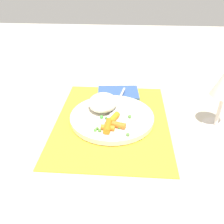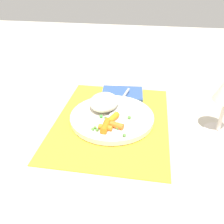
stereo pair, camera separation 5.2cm
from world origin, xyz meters
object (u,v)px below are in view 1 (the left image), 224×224
object	(u,v)px
carrot_portion	(112,124)
fork	(116,107)
rice_mound	(103,102)
napkin	(118,93)
plate	(112,117)

from	to	relation	value
carrot_portion	fork	bearing A→B (deg)	177.31
carrot_portion	fork	size ratio (longest dim) A/B	0.44
rice_mound	napkin	bearing A→B (deg)	161.97
plate	napkin	xyz separation A→B (m)	(-0.15, 0.01, -0.00)
rice_mound	napkin	xyz separation A→B (m)	(-0.12, 0.04, -0.03)
fork	rice_mound	bearing A→B (deg)	-79.26
plate	napkin	size ratio (longest dim) A/B	1.73
plate	rice_mound	xyz separation A→B (m)	(-0.03, -0.03, 0.03)
carrot_portion	fork	distance (m)	0.10
carrot_portion	rice_mound	bearing A→B (deg)	-159.86
fork	napkin	bearing A→B (deg)	178.96
plate	carrot_portion	distance (m)	0.06
napkin	plate	bearing A→B (deg)	-3.65
plate	fork	bearing A→B (deg)	169.31
rice_mound	napkin	world-z (taller)	rice_mound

